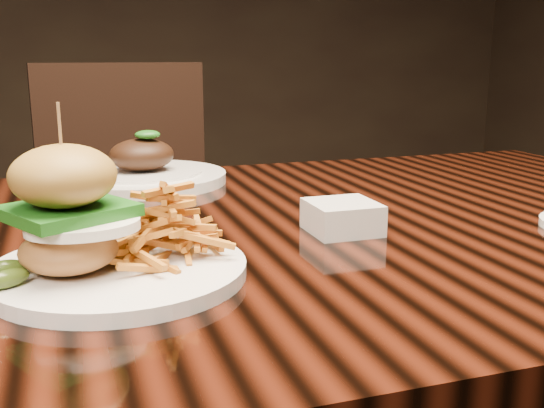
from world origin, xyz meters
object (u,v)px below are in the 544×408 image
object	(u,v)px
far_dish	(142,173)
chair_far	(134,220)
dining_table	(241,279)
burger_plate	(115,232)

from	to	relation	value
far_dish	chair_far	distance (m)	0.61
chair_far	far_dish	bearing A→B (deg)	-98.13
dining_table	chair_far	size ratio (longest dim) A/B	1.68
chair_far	dining_table	bearing A→B (deg)	-91.14
dining_table	chair_far	xyz separation A→B (m)	(-0.05, 0.89, -0.13)
burger_plate	chair_far	bearing A→B (deg)	66.96
dining_table	far_dish	world-z (taller)	far_dish
burger_plate	chair_far	distance (m)	1.09
dining_table	far_dish	bearing A→B (deg)	105.09
far_dish	chair_far	size ratio (longest dim) A/B	0.31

